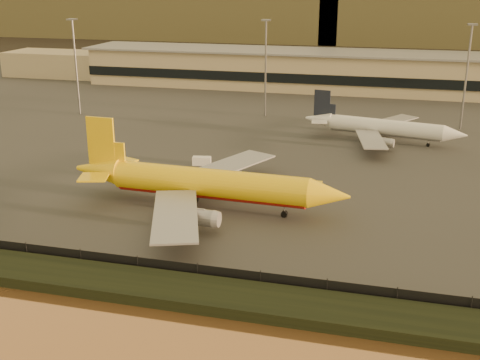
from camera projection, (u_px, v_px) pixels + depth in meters
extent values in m
plane|color=black|center=(213.00, 238.00, 87.19)|extent=(900.00, 900.00, 0.00)
cube|color=black|center=(171.00, 290.00, 71.40)|extent=(320.00, 7.00, 1.40)
cube|color=#2D2D2D|center=(310.00, 107.00, 174.18)|extent=(320.00, 220.00, 0.20)
cube|color=black|center=(182.00, 270.00, 74.87)|extent=(300.00, 0.05, 2.20)
cube|color=tan|center=(324.00, 71.00, 199.71)|extent=(160.00, 22.00, 12.00)
cube|color=black|center=(319.00, 80.00, 189.77)|extent=(160.00, 0.60, 3.00)
cube|color=gray|center=(325.00, 52.00, 197.68)|extent=(164.00, 24.00, 0.60)
cube|color=tan|center=(73.00, 64.00, 226.71)|extent=(50.00, 18.00, 9.00)
cylinder|color=slate|center=(76.00, 68.00, 161.67)|extent=(0.50, 0.50, 25.00)
cube|color=slate|center=(72.00, 19.00, 157.60)|extent=(2.20, 2.20, 0.40)
cylinder|color=slate|center=(265.00, 70.00, 158.80)|extent=(0.50, 0.50, 25.00)
cube|color=slate|center=(266.00, 20.00, 154.73)|extent=(2.20, 2.20, 0.40)
cylinder|color=slate|center=(466.00, 79.00, 144.94)|extent=(0.50, 0.50, 25.00)
cube|color=slate|center=(473.00, 24.00, 140.87)|extent=(2.20, 2.20, 0.40)
cylinder|color=yellow|center=(210.00, 183.00, 96.41)|extent=(32.33, 5.87, 4.65)
cylinder|color=#B5130A|center=(210.00, 188.00, 96.67)|extent=(31.40, 4.82, 3.62)
cone|color=yellow|center=(330.00, 195.00, 91.11)|extent=(6.43, 4.88, 4.65)
cone|color=yellow|center=(98.00, 170.00, 101.83)|extent=(8.22, 4.95, 4.65)
cube|color=yellow|center=(101.00, 141.00, 99.95)|extent=(4.93, 0.56, 8.13)
cube|color=yellow|center=(121.00, 161.00, 105.44)|extent=(5.72, 5.69, 0.28)
cube|color=yellow|center=(94.00, 177.00, 97.02)|extent=(5.50, 5.47, 0.28)
cube|color=gray|center=(229.00, 165.00, 108.13)|extent=(13.95, 20.91, 0.28)
cylinder|color=gray|center=(236.00, 178.00, 105.19)|extent=(5.46, 2.76, 2.56)
cube|color=gray|center=(175.00, 215.00, 85.70)|extent=(12.70, 21.04, 0.28)
cylinder|color=gray|center=(198.00, 217.00, 88.23)|extent=(5.46, 2.76, 2.56)
cylinder|color=black|center=(284.00, 214.00, 94.28)|extent=(1.05, 0.85, 1.02)
cylinder|color=slate|center=(284.00, 211.00, 94.10)|extent=(0.18, 0.18, 2.09)
cylinder|color=black|center=(187.00, 208.00, 96.69)|extent=(1.05, 0.85, 1.02)
cylinder|color=slate|center=(187.00, 205.00, 96.52)|extent=(0.18, 0.18, 2.09)
cylinder|color=black|center=(196.00, 199.00, 100.48)|extent=(1.05, 0.85, 1.02)
cylinder|color=slate|center=(196.00, 196.00, 100.31)|extent=(0.18, 0.18, 2.09)
cylinder|color=white|center=(385.00, 127.00, 136.58)|extent=(25.74, 8.53, 3.55)
cylinder|color=gray|center=(385.00, 130.00, 136.77)|extent=(24.89, 7.63, 2.77)
cone|color=white|center=(456.00, 135.00, 130.21)|extent=(5.57, 4.46, 3.55)
cone|color=white|center=(319.00, 119.00, 143.15)|extent=(6.96, 4.74, 3.55)
cube|color=black|center=(322.00, 103.00, 141.60)|extent=(3.88, 1.05, 6.21)
cube|color=white|center=(329.00, 116.00, 145.49)|extent=(4.75, 4.68, 0.21)
cube|color=white|center=(319.00, 122.00, 139.46)|extent=(3.91, 3.75, 0.21)
cube|color=gray|center=(392.00, 121.00, 145.36)|extent=(12.94, 16.06, 0.21)
cylinder|color=gray|center=(397.00, 128.00, 142.90)|extent=(4.56, 2.76, 1.95)
cube|color=gray|center=(371.00, 139.00, 128.78)|extent=(7.81, 16.60, 0.21)
cylinder|color=gray|center=(382.00, 142.00, 130.39)|extent=(4.56, 2.76, 1.95)
cylinder|color=black|center=(428.00, 145.00, 133.46)|extent=(0.89, 0.76, 0.78)
cylinder|color=slate|center=(428.00, 143.00, 133.33)|extent=(0.19, 0.19, 1.60)
cylinder|color=black|center=(371.00, 140.00, 137.28)|extent=(0.89, 0.76, 0.78)
cylinder|color=slate|center=(371.00, 138.00, 137.15)|extent=(0.19, 0.19, 1.60)
cylinder|color=black|center=(375.00, 137.00, 140.00)|extent=(0.89, 0.76, 0.78)
cylinder|color=slate|center=(375.00, 135.00, 139.87)|extent=(0.19, 0.19, 1.60)
cube|color=yellow|center=(310.00, 187.00, 105.12)|extent=(4.24, 2.01, 1.88)
cube|color=white|center=(202.00, 161.00, 120.40)|extent=(3.90, 2.31, 1.65)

